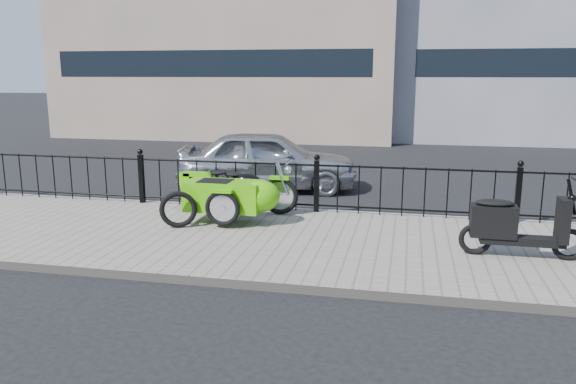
% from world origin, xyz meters
% --- Properties ---
extents(ground, '(120.00, 120.00, 0.00)m').
position_xyz_m(ground, '(0.00, 0.00, 0.00)').
color(ground, black).
rests_on(ground, ground).
extents(sidewalk, '(30.00, 3.80, 0.12)m').
position_xyz_m(sidewalk, '(0.00, -0.50, 0.06)').
color(sidewalk, slate).
rests_on(sidewalk, ground).
extents(curb, '(30.00, 0.10, 0.12)m').
position_xyz_m(curb, '(0.00, 1.44, 0.06)').
color(curb, gray).
rests_on(curb, ground).
extents(iron_fence, '(14.11, 0.11, 1.08)m').
position_xyz_m(iron_fence, '(0.00, 1.30, 0.59)').
color(iron_fence, black).
rests_on(iron_fence, sidewalk).
extents(motorcycle_sidecar, '(2.28, 1.48, 0.98)m').
position_xyz_m(motorcycle_sidecar, '(-1.24, 0.34, 0.59)').
color(motorcycle_sidecar, black).
rests_on(motorcycle_sidecar, sidewalk).
extents(scooter, '(1.69, 0.49, 1.14)m').
position_xyz_m(scooter, '(3.10, -0.71, 0.56)').
color(scooter, black).
rests_on(scooter, sidewalk).
extents(spare_tire, '(0.60, 0.33, 0.62)m').
position_xyz_m(spare_tire, '(-2.06, -0.29, 0.43)').
color(spare_tire, black).
rests_on(spare_tire, sidewalk).
extents(sedan_car, '(4.28, 2.33, 1.38)m').
position_xyz_m(sedan_car, '(-1.52, 3.63, 0.69)').
color(sedan_car, '#AEB0B5').
rests_on(sedan_car, ground).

